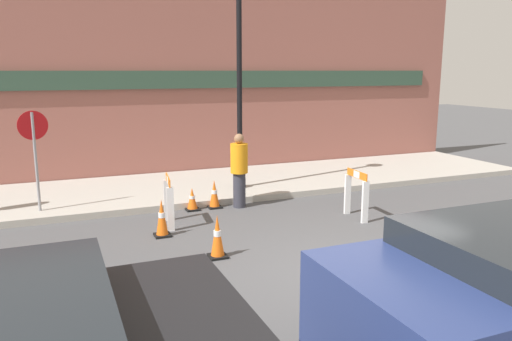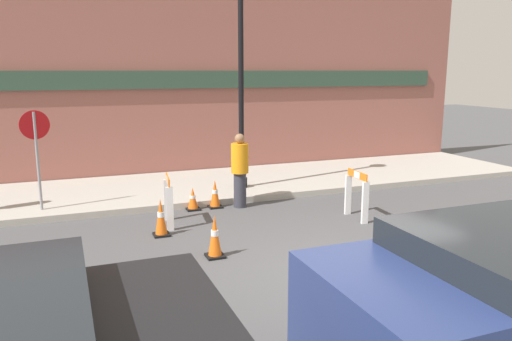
# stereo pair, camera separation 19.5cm
# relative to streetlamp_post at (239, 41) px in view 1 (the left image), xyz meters

# --- Properties ---
(ground_plane) EXTENTS (60.00, 60.00, 0.00)m
(ground_plane) POSITION_rel_streetlamp_post_xyz_m (-0.36, -5.49, -3.75)
(ground_plane) COLOR #4C4C4F
(sidewalk_slab) EXTENTS (18.00, 3.60, 0.15)m
(sidewalk_slab) POSITION_rel_streetlamp_post_xyz_m (-0.36, 0.82, -3.67)
(sidewalk_slab) COLOR #ADA89E
(sidewalk_slab) RESTS_ON ground_plane
(storefront_facade) EXTENTS (18.00, 0.22, 5.50)m
(storefront_facade) POSITION_rel_streetlamp_post_xyz_m (-0.36, 2.69, -1.00)
(storefront_facade) COLOR #93564C
(storefront_facade) RESTS_ON ground_plane
(streetlamp_post) EXTENTS (0.44, 0.44, 5.64)m
(streetlamp_post) POSITION_rel_streetlamp_post_xyz_m (0.00, 0.00, 0.00)
(streetlamp_post) COLOR black
(streetlamp_post) RESTS_ON sidewalk_slab
(stop_sign) EXTENTS (0.59, 0.15, 2.11)m
(stop_sign) POSITION_rel_streetlamp_post_xyz_m (-4.67, -0.41, -2.18)
(stop_sign) COLOR gray
(stop_sign) RESTS_ON sidewalk_slab
(barricade_0) EXTENTS (0.23, 0.77, 1.01)m
(barricade_0) POSITION_rel_streetlamp_post_xyz_m (-2.27, -2.00, -3.21)
(barricade_0) COLOR white
(barricade_0) RESTS_ON ground_plane
(barricade_1) EXTENTS (0.17, 0.78, 1.02)m
(barricade_1) POSITION_rel_streetlamp_post_xyz_m (1.47, -2.99, -3.21)
(barricade_1) COLOR white
(barricade_1) RESTS_ON ground_plane
(traffic_cone_0) EXTENTS (0.30, 0.30, 0.51)m
(traffic_cone_0) POSITION_rel_streetlamp_post_xyz_m (-1.54, -1.09, -3.51)
(traffic_cone_0) COLOR black
(traffic_cone_0) RESTS_ON ground_plane
(traffic_cone_1) EXTENTS (0.30, 0.30, 0.72)m
(traffic_cone_1) POSITION_rel_streetlamp_post_xyz_m (-2.54, -2.60, -3.40)
(traffic_cone_1) COLOR black
(traffic_cone_1) RESTS_ON ground_plane
(traffic_cone_2) EXTENTS (0.30, 0.30, 0.65)m
(traffic_cone_2) POSITION_rel_streetlamp_post_xyz_m (-1.03, -1.09, -3.44)
(traffic_cone_2) COLOR black
(traffic_cone_2) RESTS_ON ground_plane
(traffic_cone_3) EXTENTS (0.30, 0.30, 0.73)m
(traffic_cone_3) POSITION_rel_streetlamp_post_xyz_m (-1.91, -4.03, -3.39)
(traffic_cone_3) COLOR black
(traffic_cone_3) RESTS_ON ground_plane
(person_worker) EXTENTS (0.41, 0.41, 1.68)m
(person_worker) POSITION_rel_streetlamp_post_xyz_m (-0.48, -1.24, -2.86)
(person_worker) COLOR #33333D
(person_worker) RESTS_ON ground_plane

